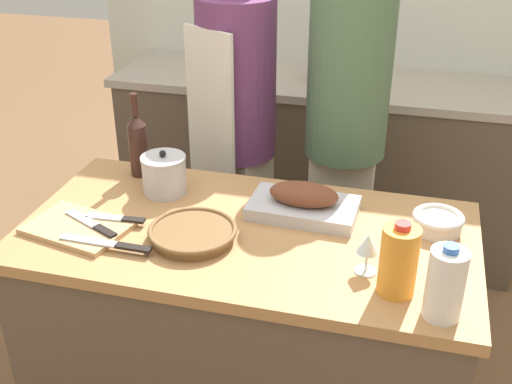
% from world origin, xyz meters
% --- Properties ---
extents(kitchen_island, '(1.45, 0.75, 0.88)m').
position_xyz_m(kitchen_island, '(0.00, 0.00, 0.44)').
color(kitchen_island, brown).
rests_on(kitchen_island, ground_plane).
extents(back_counter, '(2.13, 0.60, 0.93)m').
position_xyz_m(back_counter, '(0.00, 1.43, 0.47)').
color(back_counter, brown).
rests_on(back_counter, ground_plane).
extents(roasting_pan, '(0.37, 0.22, 0.11)m').
position_xyz_m(roasting_pan, '(0.15, 0.15, 0.92)').
color(roasting_pan, '#BCBCC1').
rests_on(roasting_pan, kitchen_island).
extents(wicker_basket, '(0.28, 0.28, 0.04)m').
position_xyz_m(wicker_basket, '(-0.15, -0.10, 0.90)').
color(wicker_basket, brown).
rests_on(wicker_basket, kitchen_island).
extents(cutting_board, '(0.35, 0.27, 0.02)m').
position_xyz_m(cutting_board, '(-0.53, -0.14, 0.88)').
color(cutting_board, tan).
rests_on(cutting_board, kitchen_island).
extents(stock_pot, '(0.16, 0.16, 0.16)m').
position_xyz_m(stock_pot, '(-0.35, 0.18, 0.95)').
color(stock_pot, '#B7B7BC').
rests_on(stock_pot, kitchen_island).
extents(mixing_bowl, '(0.16, 0.16, 0.06)m').
position_xyz_m(mixing_bowl, '(0.59, 0.15, 0.91)').
color(mixing_bowl, beige).
rests_on(mixing_bowl, kitchen_island).
extents(juice_jug, '(0.10, 0.10, 0.22)m').
position_xyz_m(juice_jug, '(0.48, -0.21, 0.98)').
color(juice_jug, orange).
rests_on(juice_jug, kitchen_island).
extents(milk_jug, '(0.10, 0.10, 0.22)m').
position_xyz_m(milk_jug, '(0.60, -0.28, 0.98)').
color(milk_jug, white).
rests_on(milk_jug, kitchen_island).
extents(wine_bottle_green, '(0.07, 0.07, 0.32)m').
position_xyz_m(wine_bottle_green, '(-0.49, 0.29, 1.00)').
color(wine_bottle_green, '#381E19').
rests_on(wine_bottle_green, kitchen_island).
extents(wine_glass_left, '(0.07, 0.07, 0.12)m').
position_xyz_m(wine_glass_left, '(0.39, -0.14, 0.96)').
color(wine_glass_left, silver).
rests_on(wine_glass_left, kitchen_island).
extents(knife_chef, '(0.30, 0.03, 0.01)m').
position_xyz_m(knife_chef, '(-0.38, -0.22, 0.90)').
color(knife_chef, '#B7B7BC').
rests_on(knife_chef, cutting_board).
extents(knife_paring, '(0.23, 0.13, 0.01)m').
position_xyz_m(knife_paring, '(-0.48, -0.12, 0.90)').
color(knife_paring, '#B7B7BC').
rests_on(knife_paring, cutting_board).
extents(knife_bread, '(0.20, 0.04, 0.01)m').
position_xyz_m(knife_bread, '(-0.42, -0.07, 0.90)').
color(knife_bread, '#B7B7BC').
rests_on(knife_bread, cutting_board).
extents(condiment_bottle_tall, '(0.07, 0.07, 0.21)m').
position_xyz_m(condiment_bottle_tall, '(-0.03, 1.37, 1.03)').
color(condiment_bottle_tall, maroon).
rests_on(condiment_bottle_tall, back_counter).
extents(condiment_bottle_short, '(0.06, 0.06, 0.17)m').
position_xyz_m(condiment_bottle_short, '(-0.47, 1.31, 1.01)').
color(condiment_bottle_short, '#234C28').
rests_on(condiment_bottle_short, back_counter).
extents(condiment_bottle_extra, '(0.06, 0.06, 0.20)m').
position_xyz_m(condiment_bottle_extra, '(0.04, 1.47, 1.02)').
color(condiment_bottle_extra, maroon).
rests_on(condiment_bottle_extra, back_counter).
extents(person_cook_aproned, '(0.35, 0.37, 1.65)m').
position_xyz_m(person_cook_aproned, '(-0.25, 0.74, 0.92)').
color(person_cook_aproned, beige).
rests_on(person_cook_aproned, ground_plane).
extents(person_cook_guest, '(0.33, 0.33, 1.78)m').
position_xyz_m(person_cook_guest, '(0.21, 0.72, 0.99)').
color(person_cook_guest, beige).
rests_on(person_cook_guest, ground_plane).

